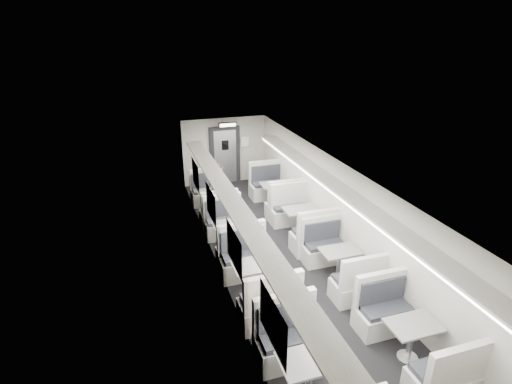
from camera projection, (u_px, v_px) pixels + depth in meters
room at (286, 223)px, 9.11m from camera, size 3.24×12.24×2.64m
booth_left_a at (213, 202)px, 12.19m from camera, size 1.06×2.16×1.15m
booth_left_b at (231, 236)px, 10.20m from camera, size 1.06×2.16×1.15m
booth_left_c at (256, 280)px, 8.39m from camera, size 1.15×2.32×1.24m
booth_left_d at (309, 379)px, 6.04m from camera, size 1.12×2.28×1.22m
booth_right_a at (276, 195)px, 12.61m from camera, size 1.14×2.31×1.23m
booth_right_b at (301, 222)px, 10.90m from camera, size 1.14×2.31×1.24m
booth_right_c at (339, 264)px, 9.02m from camera, size 1.04×2.11×1.13m
booth_right_d at (410, 341)px, 6.81m from camera, size 1.05×2.13×1.14m
passenger at (219, 191)px, 11.80m from camera, size 0.72×0.60×1.69m
window_a at (196, 175)px, 11.62m from camera, size 0.02×1.18×0.84m
window_b at (211, 205)px, 9.69m from camera, size 0.02×1.18×0.84m
window_c at (234, 249)px, 7.75m from camera, size 0.02×1.18×0.84m
window_d at (273, 323)px, 5.82m from camera, size 0.02×1.18×0.84m
luggage_rack_left at (236, 207)px, 8.22m from camera, size 0.46×10.40×0.09m
luggage_rack_right at (344, 192)px, 8.92m from camera, size 0.46×10.40×0.09m
vestibule_door at (225, 156)px, 14.39m from camera, size 1.10×0.13×2.10m
exit_sign at (227, 125)px, 13.48m from camera, size 0.62×0.12×0.16m
wall_notice at (245, 142)px, 14.41m from camera, size 0.32×0.02×0.40m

